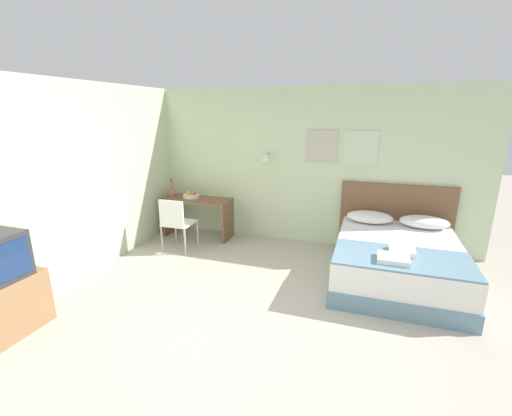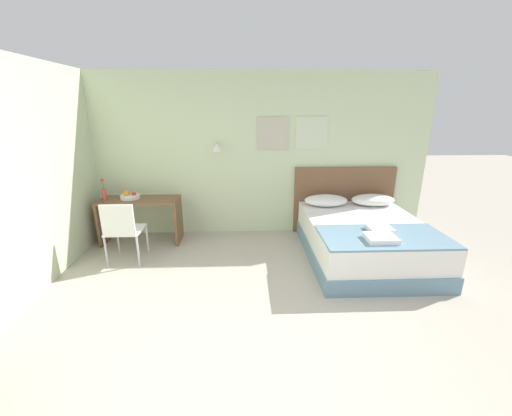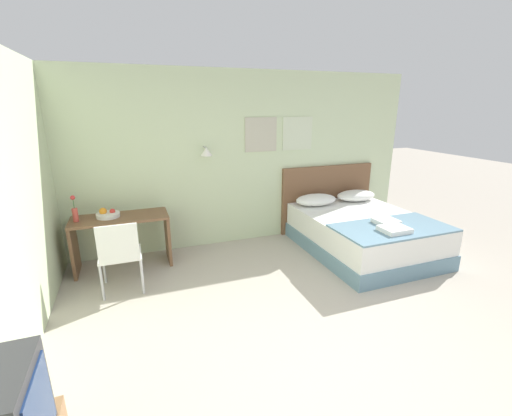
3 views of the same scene
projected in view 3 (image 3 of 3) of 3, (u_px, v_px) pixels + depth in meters
The scene contains 13 objects.
ground_plane at pixel (346, 361), 2.99m from camera, with size 24.00×24.00×0.00m, color #B2A899.
wall_back at pixel (239, 159), 5.31m from camera, with size 5.91×0.31×2.65m.
bed at pixel (363, 234), 5.15m from camera, with size 1.60×2.04×0.57m.
headboard at pixel (327, 198), 6.01m from camera, with size 1.72×0.06×1.14m.
pillow_left at pixel (316, 200), 5.59m from camera, with size 0.70×0.43×0.18m.
pillow_right at pixel (356, 195), 5.85m from camera, with size 0.70×0.43×0.18m.
throw_blanket at pixel (393, 228), 4.54m from camera, with size 1.56×0.82×0.02m.
folded_towel_near_foot at pixel (386, 222), 4.65m from camera, with size 0.30×0.28×0.06m.
folded_towel_mid_bed at pixel (395, 229), 4.36m from camera, with size 0.35×0.29×0.06m.
desk at pixel (122, 232), 4.60m from camera, with size 1.23×0.52×0.72m.
desk_chair at pixel (119, 252), 3.93m from camera, with size 0.47×0.47×0.89m.
fruit_bowl at pixel (108, 214), 4.51m from camera, with size 0.30×0.30×0.13m.
flower_vase at pixel (75, 212), 4.31m from camera, with size 0.07×0.07×0.34m.
Camera 3 is at (-1.60, -2.04, 2.14)m, focal length 24.00 mm.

